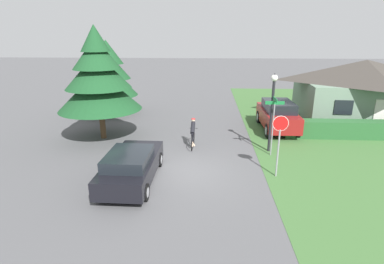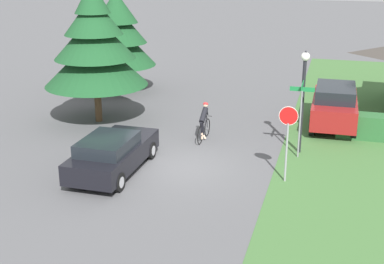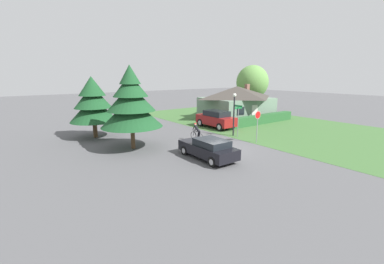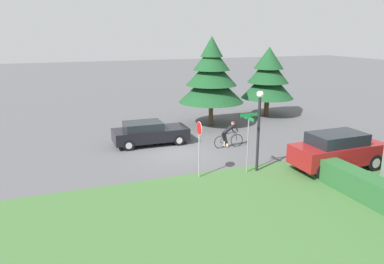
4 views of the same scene
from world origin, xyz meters
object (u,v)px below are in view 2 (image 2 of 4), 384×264
(conifer_tall_near, at_px, (95,46))
(street_name_sign, at_px, (301,107))
(cyclist, at_px, (204,123))
(sedan_left_lane, at_px, (113,154))
(conifer_tall_far, at_px, (117,34))
(parked_suv_right, at_px, (334,105))
(stop_sign, at_px, (288,130))
(street_lamp, at_px, (303,87))

(conifer_tall_near, bearing_deg, street_name_sign, -13.07)
(cyclist, distance_m, conifer_tall_near, 6.05)
(street_name_sign, bearing_deg, sedan_left_lane, -152.59)
(conifer_tall_near, xyz_separation_m, conifer_tall_far, (-1.25, 5.39, -0.31))
(cyclist, bearing_deg, parked_suv_right, -54.99)
(cyclist, relative_size, parked_suv_right, 0.40)
(cyclist, height_order, street_name_sign, street_name_sign)
(cyclist, height_order, conifer_tall_far, conifer_tall_far)
(cyclist, height_order, stop_sign, stop_sign)
(sedan_left_lane, xyz_separation_m, cyclist, (2.24, 4.14, 0.04))
(cyclist, height_order, parked_suv_right, parked_suv_right)
(cyclist, relative_size, stop_sign, 0.68)
(parked_suv_right, xyz_separation_m, conifer_tall_far, (-11.63, 3.24, 2.21))
(street_lamp, bearing_deg, conifer_tall_near, 170.16)
(stop_sign, bearing_deg, street_lamp, -93.06)
(cyclist, relative_size, street_lamp, 0.45)
(street_lamp, distance_m, conifer_tall_far, 12.58)
(sedan_left_lane, bearing_deg, parked_suv_right, -43.92)
(stop_sign, height_order, conifer_tall_near, conifer_tall_near)
(street_name_sign, bearing_deg, conifer_tall_near, 166.93)
(sedan_left_lane, distance_m, cyclist, 4.71)
(cyclist, height_order, conifer_tall_near, conifer_tall_near)
(conifer_tall_far, bearing_deg, cyclist, -45.24)
(street_lamp, distance_m, conifer_tall_near, 9.38)
(parked_suv_right, xyz_separation_m, street_lamp, (-1.18, -3.74, 1.64))
(cyclist, xyz_separation_m, street_name_sign, (3.93, -0.95, 1.25))
(conifer_tall_far, bearing_deg, street_lamp, -33.76)
(conifer_tall_far, bearing_deg, sedan_left_lane, -68.23)
(sedan_left_lane, distance_m, conifer_tall_near, 6.73)
(stop_sign, distance_m, street_name_sign, 2.39)
(street_name_sign, distance_m, conifer_tall_far, 12.93)
(street_lamp, height_order, conifer_tall_near, conifer_tall_near)
(cyclist, xyz_separation_m, street_lamp, (3.93, -0.41, 1.86))
(street_name_sign, bearing_deg, conifer_tall_far, 144.24)
(conifer_tall_near, bearing_deg, cyclist, -12.71)
(street_name_sign, height_order, conifer_tall_far, conifer_tall_far)
(conifer_tall_near, bearing_deg, parked_suv_right, 11.69)
(sedan_left_lane, xyz_separation_m, conifer_tall_near, (-3.03, 5.33, 2.77))
(parked_suv_right, height_order, street_name_sign, street_name_sign)
(conifer_tall_near, bearing_deg, stop_sign, -26.71)
(street_lamp, xyz_separation_m, conifer_tall_far, (-10.45, 6.99, 0.57))
(cyclist, distance_m, conifer_tall_far, 9.58)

